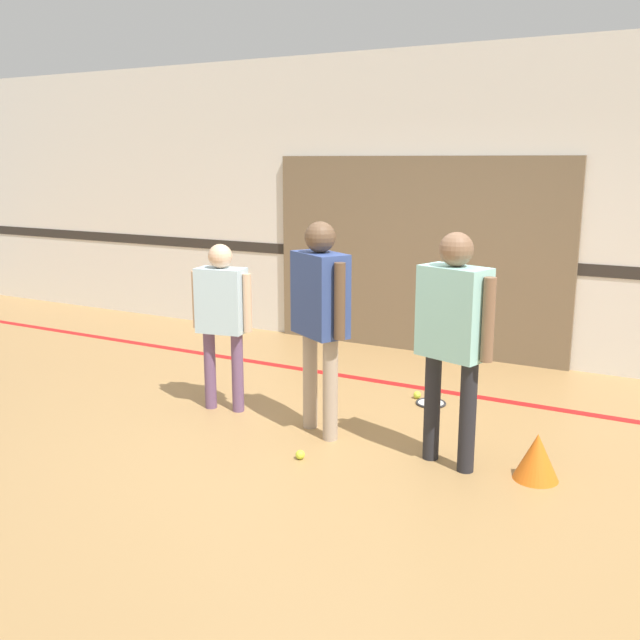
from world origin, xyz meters
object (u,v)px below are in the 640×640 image
(training_cone, at_px, (537,457))
(tennis_ball_near_instructor, at_px, (300,455))
(racket_spare_on_floor, at_px, (431,402))
(tennis_ball_by_spare_racket, at_px, (417,395))
(person_student_left, at_px, (222,309))
(person_student_right, at_px, (453,325))
(person_instructor, at_px, (320,305))

(training_cone, bearing_deg, tennis_ball_near_instructor, -163.16)
(racket_spare_on_floor, distance_m, tennis_ball_by_spare_racket, 0.17)
(person_student_left, xyz_separation_m, tennis_ball_by_spare_racket, (1.34, 1.04, -0.84))
(racket_spare_on_floor, distance_m, training_cone, 1.58)
(person_student_left, bearing_deg, person_student_right, -14.81)
(racket_spare_on_floor, relative_size, tennis_ball_by_spare_racket, 7.03)
(person_student_right, relative_size, racket_spare_on_floor, 3.48)
(person_student_left, bearing_deg, training_cone, -12.53)
(tennis_ball_near_instructor, bearing_deg, racket_spare_on_floor, 75.15)
(person_student_left, relative_size, racket_spare_on_floor, 3.03)
(racket_spare_on_floor, xyz_separation_m, training_cone, (1.12, -1.10, 0.15))
(person_student_left, bearing_deg, racket_spare_on_floor, 23.29)
(person_student_left, height_order, training_cone, person_student_left)
(racket_spare_on_floor, height_order, tennis_ball_near_instructor, tennis_ball_near_instructor)
(tennis_ball_by_spare_racket, bearing_deg, person_student_left, -142.25)
(person_student_right, xyz_separation_m, racket_spare_on_floor, (-0.53, 1.15, -0.99))
(person_instructor, bearing_deg, racket_spare_on_floor, 93.87)
(person_student_left, distance_m, racket_spare_on_floor, 1.98)
(racket_spare_on_floor, relative_size, training_cone, 1.46)
(tennis_ball_by_spare_racket, bearing_deg, training_cone, -42.40)
(racket_spare_on_floor, relative_size, tennis_ball_near_instructor, 7.03)
(person_instructor, height_order, person_student_left, person_instructor)
(person_instructor, height_order, person_student_right, person_instructor)
(racket_spare_on_floor, distance_m, tennis_ball_near_instructor, 1.62)
(training_cone, bearing_deg, person_instructor, 178.60)
(person_student_left, distance_m, tennis_ball_by_spare_racket, 1.89)
(person_instructor, relative_size, training_cone, 5.13)
(person_instructor, relative_size, tennis_ball_by_spare_racket, 24.71)
(person_instructor, height_order, tennis_ball_near_instructor, person_instructor)
(person_student_right, bearing_deg, racket_spare_on_floor, -47.96)
(person_student_right, height_order, racket_spare_on_floor, person_student_right)
(person_instructor, relative_size, racket_spare_on_floor, 3.52)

